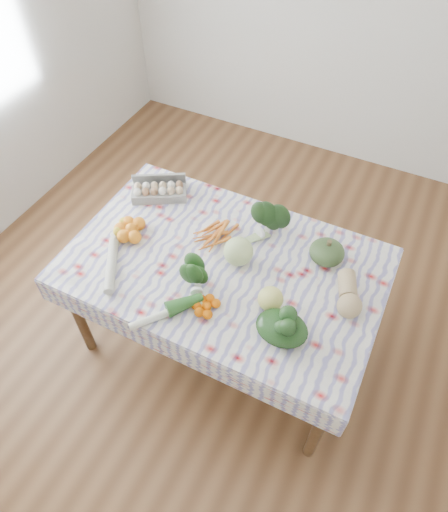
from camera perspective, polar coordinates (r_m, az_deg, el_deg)
The scene contains 16 objects.
ground at distance 3.04m, azimuth -0.00°, elevation -10.10°, with size 4.50×4.50×0.00m, color brown.
dining_table at distance 2.48m, azimuth -0.00°, elevation -2.13°, with size 1.60×1.00×0.75m.
tablecloth at distance 2.42m, azimuth -0.00°, elevation -0.99°, with size 1.66×1.06×0.01m, color white.
egg_carton at distance 2.77m, azimuth -8.12°, elevation 7.86°, with size 0.32×0.13×0.09m, color #979792.
carrot_bunch at distance 2.52m, azimuth -1.01°, elevation 2.62°, with size 0.22×0.20×0.04m, color orange.
kale_bunch at distance 2.51m, azimuth 5.50°, elevation 4.09°, with size 0.18×0.16×0.16m, color #193514.
kabocha_squash at distance 2.45m, azimuth 12.74°, elevation 0.48°, with size 0.18×0.18×0.12m, color #3A542A.
cabbage at distance 2.37m, azimuth 1.80°, elevation 0.58°, with size 0.16×0.16×0.16m, color #B9D284.
butternut_squash at distance 2.30m, azimuth 15.34°, elevation -4.52°, with size 0.12×0.26×0.12m, color tan.
orange_cluster at distance 2.58m, azimuth -11.51°, elevation 3.26°, with size 0.24×0.24×0.08m, color orange.
broccoli at distance 2.27m, azimuth -3.48°, elevation -3.20°, with size 0.15×0.15×0.11m, color #1E4617.
mandarin_cluster at distance 2.22m, azimuth -2.21°, elevation -6.24°, with size 0.16×0.16×0.05m, color #E66302.
grapefruit at distance 2.21m, azimuth 5.83°, elevation -5.34°, with size 0.12×0.12×0.12m, color #DBD866.
spinach_bag at distance 2.13m, azimuth 7.24°, elevation -8.92°, with size 0.25×0.20×0.11m, color black.
daikon at distance 2.44m, azimuth -13.90°, elevation -1.16°, with size 0.05×0.05×0.36m, color beige.
leek at distance 2.22m, azimuth -7.30°, elevation -7.10°, with size 0.04×0.04×0.37m, color silver.
Camera 1 is at (0.69, -1.38, 2.62)m, focal length 32.00 mm.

